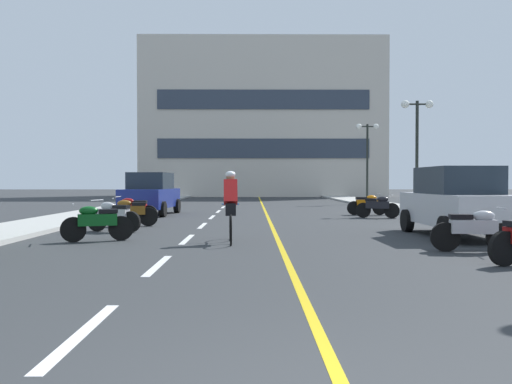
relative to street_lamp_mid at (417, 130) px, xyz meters
The scene contains 29 objects.
ground_plane 8.06m from the street_lamp_mid, behind, with size 140.00×140.00×0.00m, color #2D3033.
curb_left 15.16m from the street_lamp_mid, 166.77° to the left, with size 2.40×72.00×0.12m, color #A8A8A3.
curb_right 5.02m from the street_lamp_mid, 88.29° to the left, with size 2.40×72.00×0.12m, color #A8A8A3.
lane_dash_0 21.08m from the street_lamp_mid, 116.02° to the right, with size 0.14×2.20×0.01m, color silver.
lane_dash_1 17.65m from the street_lamp_mid, 121.86° to the right, with size 0.14×2.20×0.01m, color silver.
lane_dash_2 14.50m from the street_lamp_mid, 130.54° to the right, with size 0.14×2.20×0.01m, color silver.
lane_dash_3 11.88m from the street_lamp_mid, 143.88° to the right, with size 0.14×2.20×0.01m, color silver.
lane_dash_4 10.20m from the street_lamp_mid, 163.83° to the right, with size 0.14×2.20×0.01m, color silver.
lane_dash_5 9.95m from the street_lamp_mid, behind, with size 0.14×2.20×0.01m, color silver.
lane_dash_6 11.22m from the street_lamp_mid, 149.50° to the left, with size 0.14×2.20×0.01m, color silver.
lane_dash_7 13.59m from the street_lamp_mid, 134.19° to the left, with size 0.14×2.20×0.01m, color silver.
lane_dash_8 16.60m from the street_lamp_mid, 124.26° to the left, with size 0.14×2.20×0.01m, color silver.
lane_dash_9 19.96m from the street_lamp_mid, 117.66° to the left, with size 0.14×2.20×0.01m, color silver.
lane_dash_10 23.52m from the street_lamp_mid, 113.07° to the left, with size 0.14×2.20×0.01m, color silver.
lane_dash_11 27.21m from the street_lamp_mid, 109.74° to the left, with size 0.14×2.20×0.01m, color silver.
centre_line_yellow 8.52m from the street_lamp_mid, 153.86° to the left, with size 0.12×66.00×0.01m, color gold.
office_building 29.03m from the street_lamp_mid, 102.91° to the left, with size 23.20×7.53×14.94m.
street_lamp_mid is the anchor object (origin of this frame).
street_lamp_far 9.93m from the street_lamp_mid, 90.30° to the left, with size 1.46×0.36×5.04m.
parked_car_near 10.69m from the street_lamp_mid, 102.04° to the right, with size 2.00×4.24×1.82m.
parked_car_mid 12.24m from the street_lamp_mid, behind, with size 2.13×4.30×1.82m.
motorcycle_3 13.74m from the street_lamp_mid, 102.79° to the right, with size 1.70×0.60×0.92m.
motorcycle_4 16.09m from the street_lamp_mid, 135.43° to the right, with size 1.64×0.80×0.92m.
motorcycle_5 14.76m from the street_lamp_mid, 142.77° to the right, with size 1.65×0.77×0.92m.
motorcycle_6 13.73m from the street_lamp_mid, 148.64° to the right, with size 1.68×0.64×0.92m.
motorcycle_7 13.21m from the street_lamp_mid, 155.92° to the right, with size 1.70×0.60×0.92m.
motorcycle_8 5.24m from the street_lamp_mid, 128.66° to the right, with size 1.66×0.75×0.92m.
motorcycle_9 4.39m from the street_lamp_mid, 152.36° to the right, with size 1.70×0.60×0.92m.
cyclist_rider 14.17m from the street_lamp_mid, 125.18° to the right, with size 0.42×1.77×1.71m.
Camera 1 is at (-0.38, -2.92, 1.44)m, focal length 36.53 mm.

